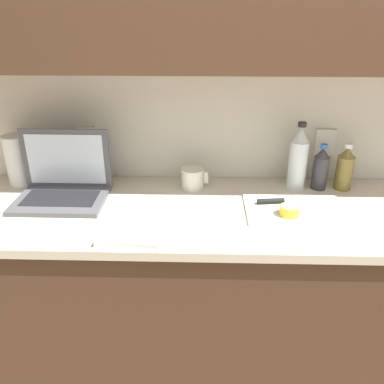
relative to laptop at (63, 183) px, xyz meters
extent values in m
plane|color=#847056|center=(0.90, -0.09, -0.97)|extent=(12.00, 12.00, 0.00)
cube|color=silver|center=(0.90, 0.27, 0.33)|extent=(5.20, 0.06, 2.60)
cube|color=white|center=(0.05, 0.23, 0.12)|extent=(0.09, 0.01, 0.12)
cube|color=white|center=(1.14, 0.23, 0.12)|extent=(0.09, 0.01, 0.12)
cube|color=#472D1E|center=(0.90, -0.09, -0.53)|extent=(2.51, 0.60, 0.87)
cube|color=beige|center=(0.90, -0.09, -0.08)|extent=(2.58, 0.64, 0.03)
cube|color=#515156|center=(0.00, -0.05, -0.05)|extent=(0.37, 0.27, 0.02)
cube|color=black|center=(0.00, -0.05, -0.04)|extent=(0.30, 0.15, 0.00)
cube|color=#515156|center=(0.00, 0.08, 0.08)|extent=(0.38, 0.01, 0.26)
cube|color=silver|center=(0.00, 0.07, 0.08)|extent=(0.33, 0.01, 0.22)
cube|color=silver|center=(0.95, -0.10, -0.06)|extent=(0.39, 0.26, 0.01)
cube|color=silver|center=(1.00, -0.03, -0.06)|extent=(0.18, 0.06, 0.00)
cylinder|color=black|center=(0.86, -0.05, -0.05)|extent=(0.11, 0.03, 0.02)
cylinder|color=yellow|center=(0.92, -0.15, -0.04)|extent=(0.08, 0.08, 0.04)
cylinder|color=#F4EAA3|center=(0.92, -0.15, -0.02)|extent=(0.07, 0.07, 0.00)
cylinder|color=olive|center=(1.20, 0.13, 0.01)|extent=(0.07, 0.07, 0.15)
cone|color=olive|center=(1.20, 0.13, 0.11)|extent=(0.07, 0.07, 0.04)
cylinder|color=white|center=(1.20, 0.13, 0.13)|extent=(0.03, 0.03, 0.02)
cylinder|color=#333338|center=(1.10, 0.13, 0.01)|extent=(0.07, 0.07, 0.15)
cone|color=#333338|center=(1.10, 0.13, 0.10)|extent=(0.06, 0.06, 0.04)
cylinder|color=#3366B2|center=(1.10, 0.13, 0.13)|extent=(0.03, 0.03, 0.02)
cylinder|color=silver|center=(1.00, 0.13, 0.04)|extent=(0.08, 0.08, 0.22)
cone|color=silver|center=(1.00, 0.13, 0.18)|extent=(0.07, 0.07, 0.07)
cylinder|color=black|center=(1.00, 0.13, 0.23)|extent=(0.04, 0.04, 0.02)
cylinder|color=silver|center=(0.54, 0.11, -0.02)|extent=(0.10, 0.10, 0.09)
cube|color=silver|center=(0.60, 0.11, -0.01)|extent=(0.02, 0.01, 0.05)
cylinder|color=white|center=(-0.24, 0.15, 0.05)|extent=(0.12, 0.12, 0.22)
cube|color=white|center=(0.34, -0.31, -0.05)|extent=(0.23, 0.18, 0.02)
camera|label=1|loc=(0.59, -1.54, 0.70)|focal=38.00mm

